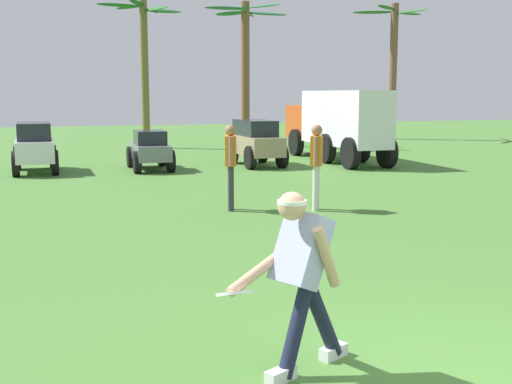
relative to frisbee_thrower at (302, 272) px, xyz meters
The scene contains 11 objects.
frisbee_thrower is the anchor object (origin of this frame).
frisbee_in_flight 0.55m from the frisbee_thrower, behind, with size 0.27×0.27×0.11m.
teammate_near_sideline 6.96m from the frisbee_thrower, 78.49° to the left, with size 0.28×0.49×1.56m.
teammate_deep 6.98m from the frisbee_thrower, 65.68° to the left, with size 0.34×0.47×1.56m.
parked_car_slot_b 14.17m from the frisbee_thrower, 98.46° to the left, with size 1.18×2.42×1.34m.
parked_car_slot_c 13.62m from the frisbee_thrower, 85.95° to the left, with size 1.10×2.21×1.10m.
parked_car_slot_d 14.31m from the frisbee_thrower, 73.26° to the left, with size 1.18×2.42×1.34m.
box_truck 15.78m from the frisbee_thrower, 63.89° to the left, with size 1.44×5.91×2.20m.
palm_tree_far_left 21.20m from the frisbee_thrower, 84.68° to the left, with size 3.30×3.05×5.67m.
palm_tree_left_of_centre 21.68m from the frisbee_thrower, 73.89° to the left, with size 3.51×3.34×5.71m.
palm_tree_right_of_centre 26.27m from the frisbee_thrower, 58.66° to the left, with size 3.28×3.39×6.17m.
Camera 1 is at (-2.71, -3.38, 2.12)m, focal length 45.00 mm.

